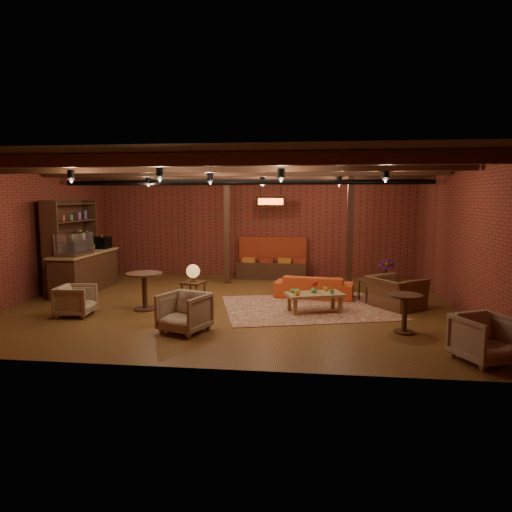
# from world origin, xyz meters

# --- Properties ---
(floor) EXTENTS (10.00, 10.00, 0.00)m
(floor) POSITION_xyz_m (0.00, 0.00, 0.00)
(floor) COLOR #432310
(floor) RESTS_ON ground
(ceiling) EXTENTS (10.00, 8.00, 0.02)m
(ceiling) POSITION_xyz_m (0.00, 0.00, 3.20)
(ceiling) COLOR black
(ceiling) RESTS_ON wall_back
(wall_back) EXTENTS (10.00, 0.02, 3.20)m
(wall_back) POSITION_xyz_m (0.00, 4.00, 1.60)
(wall_back) COLOR brown
(wall_back) RESTS_ON ground
(wall_front) EXTENTS (10.00, 0.02, 3.20)m
(wall_front) POSITION_xyz_m (0.00, -4.00, 1.60)
(wall_front) COLOR brown
(wall_front) RESTS_ON ground
(wall_left) EXTENTS (0.02, 8.00, 3.20)m
(wall_left) POSITION_xyz_m (-5.00, 0.00, 1.60)
(wall_left) COLOR brown
(wall_left) RESTS_ON ground
(wall_right) EXTENTS (0.02, 8.00, 3.20)m
(wall_right) POSITION_xyz_m (5.00, 0.00, 1.60)
(wall_right) COLOR brown
(wall_right) RESTS_ON ground
(ceiling_beams) EXTENTS (9.80, 6.40, 0.22)m
(ceiling_beams) POSITION_xyz_m (0.00, 0.00, 3.08)
(ceiling_beams) COLOR #321D10
(ceiling_beams) RESTS_ON ceiling
(ceiling_pipe) EXTENTS (9.60, 0.12, 0.12)m
(ceiling_pipe) POSITION_xyz_m (0.00, 1.60, 2.85)
(ceiling_pipe) COLOR black
(ceiling_pipe) RESTS_ON ceiling
(post_left) EXTENTS (0.16, 0.16, 3.20)m
(post_left) POSITION_xyz_m (-0.60, 2.60, 1.60)
(post_left) COLOR #321D10
(post_left) RESTS_ON ground
(post_right) EXTENTS (0.16, 0.16, 3.20)m
(post_right) POSITION_xyz_m (2.80, 2.00, 1.60)
(post_right) COLOR #321D10
(post_right) RESTS_ON ground
(service_counter) EXTENTS (0.80, 2.50, 1.60)m
(service_counter) POSITION_xyz_m (-4.10, 1.00, 0.80)
(service_counter) COLOR #321D10
(service_counter) RESTS_ON ground
(plant_counter) EXTENTS (0.35, 0.39, 0.30)m
(plant_counter) POSITION_xyz_m (-4.00, 1.20, 1.22)
(plant_counter) COLOR #337F33
(plant_counter) RESTS_ON service_counter
(shelving_hutch) EXTENTS (0.52, 2.00, 2.40)m
(shelving_hutch) POSITION_xyz_m (-4.50, 1.10, 1.20)
(shelving_hutch) COLOR #321D10
(shelving_hutch) RESTS_ON ground
(banquette) EXTENTS (2.10, 0.70, 1.00)m
(banquette) POSITION_xyz_m (0.60, 3.55, 0.50)
(banquette) COLOR maroon
(banquette) RESTS_ON ground
(service_sign) EXTENTS (0.86, 0.06, 0.30)m
(service_sign) POSITION_xyz_m (0.60, 3.10, 2.35)
(service_sign) COLOR #FA4E19
(service_sign) RESTS_ON ceiling
(ceiling_spotlights) EXTENTS (6.40, 4.40, 0.28)m
(ceiling_spotlights) POSITION_xyz_m (0.00, 0.00, 2.86)
(ceiling_spotlights) COLOR black
(ceiling_spotlights) RESTS_ON ceiling
(rug) EXTENTS (4.26, 3.65, 0.01)m
(rug) POSITION_xyz_m (1.72, -0.11, 0.01)
(rug) COLOR maroon
(rug) RESTS_ON floor
(sofa) EXTENTS (1.99, 0.99, 0.56)m
(sofa) POSITION_xyz_m (1.87, 0.98, 0.28)
(sofa) COLOR #BE401A
(sofa) RESTS_ON floor
(coffee_table) EXTENTS (1.34, 0.97, 0.67)m
(coffee_table) POSITION_xyz_m (1.86, -0.48, 0.37)
(coffee_table) COLOR olive
(coffee_table) RESTS_ON floor
(side_table_lamp) EXTENTS (0.57, 0.57, 0.97)m
(side_table_lamp) POSITION_xyz_m (-0.86, -0.30, 0.74)
(side_table_lamp) COLOR #321D10
(side_table_lamp) RESTS_ON floor
(round_table_left) EXTENTS (0.79, 0.79, 0.83)m
(round_table_left) POSITION_xyz_m (-1.84, -0.74, 0.56)
(round_table_left) COLOR #321D10
(round_table_left) RESTS_ON floor
(armchair_a) EXTENTS (0.70, 0.74, 0.71)m
(armchair_a) POSITION_xyz_m (-3.10, -1.39, 0.36)
(armchair_a) COLOR #B6AB8D
(armchair_a) RESTS_ON floor
(armchair_b) EXTENTS (0.99, 0.97, 0.80)m
(armchair_b) POSITION_xyz_m (-0.51, -2.25, 0.40)
(armchair_b) COLOR #B6AB8D
(armchair_b) RESTS_ON floor
(armchair_right) EXTENTS (1.20, 1.29, 0.95)m
(armchair_right) POSITION_xyz_m (3.68, 0.10, 0.47)
(armchair_right) COLOR brown
(armchair_right) RESTS_ON floor
(side_table_book) EXTENTS (0.62, 0.62, 0.56)m
(side_table_book) POSITION_xyz_m (3.20, 0.67, 0.50)
(side_table_book) COLOR #321D10
(side_table_book) RESTS_ON floor
(round_table_right) EXTENTS (0.62, 0.62, 0.72)m
(round_table_right) POSITION_xyz_m (3.50, -1.84, 0.48)
(round_table_right) COLOR #321D10
(round_table_right) RESTS_ON floor
(armchair_far) EXTENTS (1.00, 0.98, 0.79)m
(armchair_far) POSITION_xyz_m (4.40, -3.23, 0.40)
(armchair_far) COLOR #B6AB8D
(armchair_far) RESTS_ON floor
(plant_tall) EXTENTS (1.58, 1.58, 2.53)m
(plant_tall) POSITION_xyz_m (3.74, 1.95, 1.27)
(plant_tall) COLOR #4C7F4C
(plant_tall) RESTS_ON floor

